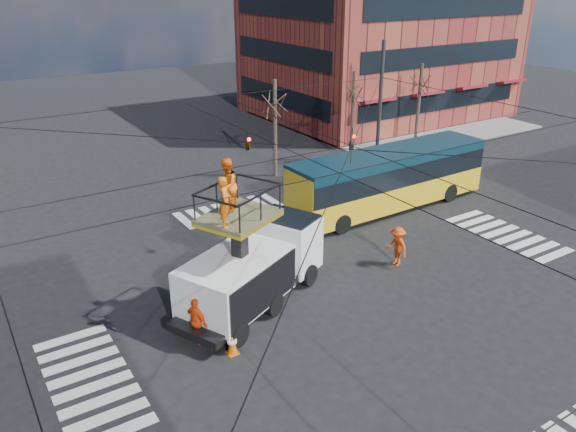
% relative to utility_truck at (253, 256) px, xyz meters
% --- Properties ---
extents(ground, '(120.00, 120.00, 0.00)m').
position_rel_utility_truck_xyz_m(ground, '(3.39, -1.31, -1.97)').
color(ground, black).
rests_on(ground, ground).
extents(sidewalk_ne, '(18.00, 18.00, 0.12)m').
position_rel_utility_truck_xyz_m(sidewalk_ne, '(24.39, 19.69, -1.91)').
color(sidewalk_ne, slate).
rests_on(sidewalk_ne, ground).
extents(crosswalks, '(22.40, 22.40, 0.02)m').
position_rel_utility_truck_xyz_m(crosswalks, '(3.39, -1.31, -1.96)').
color(crosswalks, silver).
rests_on(crosswalks, ground).
extents(building_ne, '(20.06, 16.06, 14.00)m').
position_rel_utility_truck_xyz_m(building_ne, '(25.36, 22.67, 5.03)').
color(building_ne, maroon).
rests_on(building_ne, ground).
extents(overhead_network, '(24.24, 24.24, 8.00)m').
position_rel_utility_truck_xyz_m(overhead_network, '(3.31, -0.91, 2.31)').
color(overhead_network, '#2D2D30').
rests_on(overhead_network, ground).
extents(tree_a, '(2.00, 2.00, 6.00)m').
position_rel_utility_truck_xyz_m(tree_a, '(8.39, 12.19, 2.65)').
color(tree_a, '#382B21').
rests_on(tree_a, ground).
extents(tree_b, '(2.00, 2.00, 6.00)m').
position_rel_utility_truck_xyz_m(tree_b, '(14.39, 12.19, 2.65)').
color(tree_b, '#382B21').
rests_on(tree_b, ground).
extents(tree_c, '(2.00, 2.00, 6.00)m').
position_rel_utility_truck_xyz_m(tree_c, '(20.39, 12.19, 2.65)').
color(tree_c, '#382B21').
rests_on(tree_c, ground).
extents(utility_truck, '(7.31, 5.09, 5.88)m').
position_rel_utility_truck_xyz_m(utility_truck, '(0.00, 0.00, 0.00)').
color(utility_truck, black).
rests_on(utility_truck, ground).
extents(city_bus, '(11.89, 2.85, 3.20)m').
position_rel_utility_truck_xyz_m(city_bus, '(10.74, 4.40, -0.25)').
color(city_bus, gold).
rests_on(city_bus, ground).
extents(traffic_cone, '(0.36, 0.36, 0.74)m').
position_rel_utility_truck_xyz_m(traffic_cone, '(-2.23, -2.48, -1.60)').
color(traffic_cone, '#DB5F09').
rests_on(traffic_cone, ground).
extents(worker_ground, '(0.69, 1.10, 1.75)m').
position_rel_utility_truck_xyz_m(worker_ground, '(-2.94, -1.33, -1.10)').
color(worker_ground, '#FF5110').
rests_on(worker_ground, ground).
extents(flagger, '(0.69, 1.17, 1.78)m').
position_rel_utility_truck_xyz_m(flagger, '(6.69, -0.72, -1.08)').
color(flagger, '#D7410D').
rests_on(flagger, ground).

